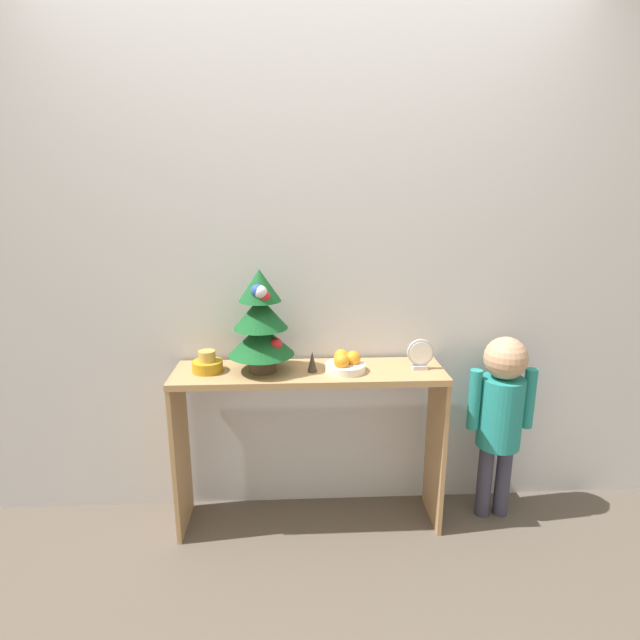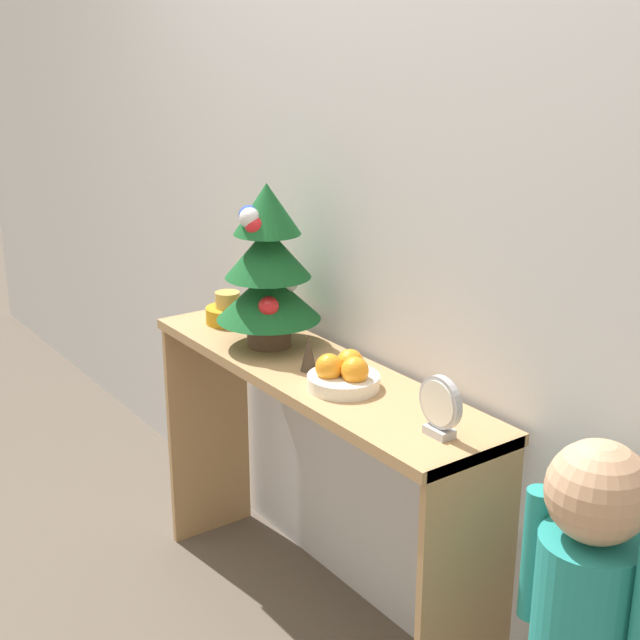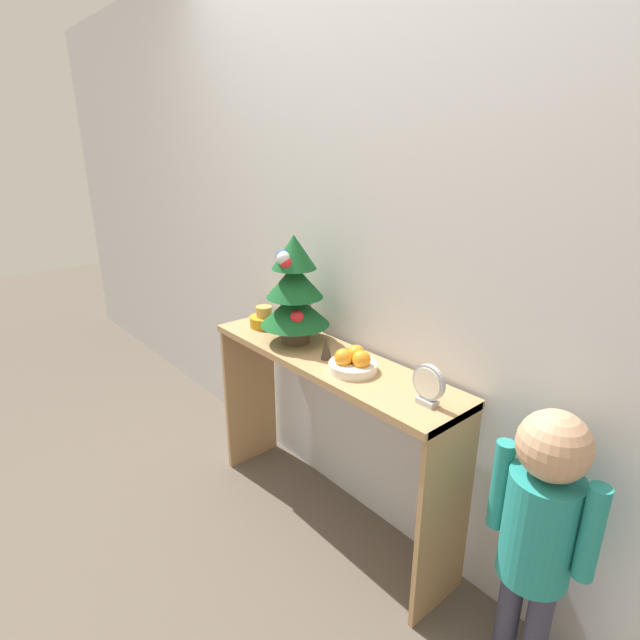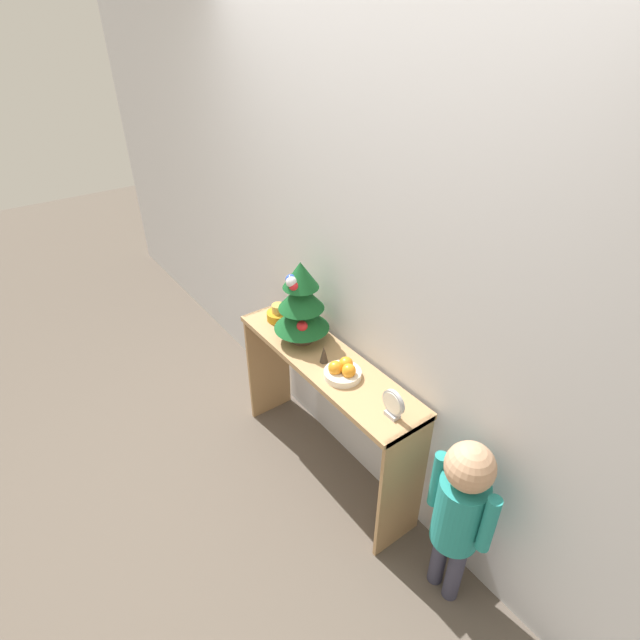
{
  "view_description": "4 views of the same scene",
  "coord_description": "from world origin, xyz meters",
  "px_view_note": "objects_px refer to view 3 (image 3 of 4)",
  "views": [
    {
      "loc": [
        -0.06,
        -2.01,
        1.6
      ],
      "look_at": [
        0.05,
        0.17,
        1.04
      ],
      "focal_mm": 28.0,
      "sensor_mm": 36.0,
      "label": 1
    },
    {
      "loc": [
        1.84,
        -1.12,
        1.67
      ],
      "look_at": [
        -0.02,
        0.2,
        0.92
      ],
      "focal_mm": 50.0,
      "sensor_mm": 36.0,
      "label": 2
    },
    {
      "loc": [
        1.4,
        -1.08,
        1.62
      ],
      "look_at": [
        -0.02,
        0.14,
        0.96
      ],
      "focal_mm": 28.0,
      "sensor_mm": 36.0,
      "label": 3
    },
    {
      "loc": [
        1.65,
        -1.08,
        2.37
      ],
      "look_at": [
        -0.07,
        0.17,
        1.0
      ],
      "focal_mm": 28.0,
      "sensor_mm": 36.0,
      "label": 4
    }
  ],
  "objects_px": {
    "mini_tree": "(295,290)",
    "singing_bowl": "(264,319)",
    "figurine": "(326,348)",
    "fruit_bowl": "(353,362)",
    "child_figure": "(541,518)",
    "desk_clock": "(428,385)"
  },
  "relations": [
    {
      "from": "singing_bowl",
      "to": "desk_clock",
      "type": "relative_size",
      "value": 0.97
    },
    {
      "from": "singing_bowl",
      "to": "child_figure",
      "type": "bearing_deg",
      "value": 0.27
    },
    {
      "from": "desk_clock",
      "to": "child_figure",
      "type": "distance_m",
      "value": 0.5
    },
    {
      "from": "figurine",
      "to": "child_figure",
      "type": "relative_size",
      "value": 0.1
    },
    {
      "from": "desk_clock",
      "to": "singing_bowl",
      "type": "bearing_deg",
      "value": 178.96
    },
    {
      "from": "mini_tree",
      "to": "singing_bowl",
      "type": "relative_size",
      "value": 3.41
    },
    {
      "from": "mini_tree",
      "to": "singing_bowl",
      "type": "xyz_separation_m",
      "value": [
        -0.25,
        0.01,
        -0.2
      ]
    },
    {
      "from": "child_figure",
      "to": "singing_bowl",
      "type": "bearing_deg",
      "value": -179.73
    },
    {
      "from": "fruit_bowl",
      "to": "singing_bowl",
      "type": "bearing_deg",
      "value": 177.89
    },
    {
      "from": "fruit_bowl",
      "to": "mini_tree",
      "type": "bearing_deg",
      "value": 177.58
    },
    {
      "from": "fruit_bowl",
      "to": "desk_clock",
      "type": "height_order",
      "value": "desk_clock"
    },
    {
      "from": "mini_tree",
      "to": "child_figure",
      "type": "relative_size",
      "value": 0.5
    },
    {
      "from": "fruit_bowl",
      "to": "child_figure",
      "type": "xyz_separation_m",
      "value": [
        0.76,
        0.03,
        -0.24
      ]
    },
    {
      "from": "mini_tree",
      "to": "figurine",
      "type": "bearing_deg",
      "value": -5.03
    },
    {
      "from": "fruit_bowl",
      "to": "figurine",
      "type": "xyz_separation_m",
      "value": [
        -0.15,
        -0.0,
        0.01
      ]
    },
    {
      "from": "singing_bowl",
      "to": "desk_clock",
      "type": "height_order",
      "value": "desk_clock"
    },
    {
      "from": "mini_tree",
      "to": "figurine",
      "type": "distance_m",
      "value": 0.3
    },
    {
      "from": "fruit_bowl",
      "to": "desk_clock",
      "type": "distance_m",
      "value": 0.35
    },
    {
      "from": "desk_clock",
      "to": "fruit_bowl",
      "type": "bearing_deg",
      "value": -179.1
    },
    {
      "from": "child_figure",
      "to": "fruit_bowl",
      "type": "bearing_deg",
      "value": -177.76
    },
    {
      "from": "fruit_bowl",
      "to": "singing_bowl",
      "type": "height_order",
      "value": "singing_bowl"
    },
    {
      "from": "mini_tree",
      "to": "singing_bowl",
      "type": "bearing_deg",
      "value": 178.37
    }
  ]
}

